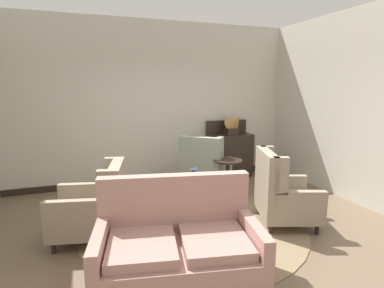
{
  "coord_description": "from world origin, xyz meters",
  "views": [
    {
      "loc": [
        -1.43,
        -3.6,
        1.98
      ],
      "look_at": [
        0.06,
        0.54,
        1.14
      ],
      "focal_mm": 28.92,
      "sensor_mm": 36.0,
      "label": 1
    }
  ],
  "objects_px": {
    "coffee_table": "(194,200)",
    "armchair_far_left": "(282,194)",
    "porcelain_vase": "(194,183)",
    "armchair_foreground_right": "(205,170)",
    "settee": "(178,244)",
    "sideboard": "(230,153)",
    "armchair_back_corner": "(95,208)",
    "gramophone": "(234,123)",
    "side_table": "(228,177)"
  },
  "relations": [
    {
      "from": "coffee_table",
      "to": "armchair_foreground_right",
      "type": "xyz_separation_m",
      "value": [
        0.65,
        1.18,
        0.07
      ]
    },
    {
      "from": "armchair_far_left",
      "to": "armchair_foreground_right",
      "type": "bearing_deg",
      "value": 38.91
    },
    {
      "from": "coffee_table",
      "to": "armchair_foreground_right",
      "type": "height_order",
      "value": "armchair_foreground_right"
    },
    {
      "from": "armchair_back_corner",
      "to": "side_table",
      "type": "relative_size",
      "value": 1.38
    },
    {
      "from": "armchair_back_corner",
      "to": "coffee_table",
      "type": "bearing_deg",
      "value": 100.42
    },
    {
      "from": "coffee_table",
      "to": "armchair_back_corner",
      "type": "height_order",
      "value": "armchair_back_corner"
    },
    {
      "from": "porcelain_vase",
      "to": "settee",
      "type": "height_order",
      "value": "settee"
    },
    {
      "from": "sideboard",
      "to": "coffee_table",
      "type": "bearing_deg",
      "value": -127.91
    },
    {
      "from": "side_table",
      "to": "sideboard",
      "type": "distance_m",
      "value": 1.54
    },
    {
      "from": "armchair_foreground_right",
      "to": "sideboard",
      "type": "bearing_deg",
      "value": -96.73
    },
    {
      "from": "armchair_foreground_right",
      "to": "side_table",
      "type": "distance_m",
      "value": 0.57
    },
    {
      "from": "side_table",
      "to": "sideboard",
      "type": "bearing_deg",
      "value": 62.02
    },
    {
      "from": "coffee_table",
      "to": "settee",
      "type": "xyz_separation_m",
      "value": [
        -0.61,
        -1.18,
        0.03
      ]
    },
    {
      "from": "armchair_foreground_right",
      "to": "gramophone",
      "type": "height_order",
      "value": "gramophone"
    },
    {
      "from": "coffee_table",
      "to": "armchair_far_left",
      "type": "xyz_separation_m",
      "value": [
        1.2,
        -0.37,
        0.06
      ]
    },
    {
      "from": "settee",
      "to": "armchair_far_left",
      "type": "height_order",
      "value": "armchair_far_left"
    },
    {
      "from": "armchair_foreground_right",
      "to": "armchair_far_left",
      "type": "xyz_separation_m",
      "value": [
        0.55,
        -1.56,
        -0.0
      ]
    },
    {
      "from": "settee",
      "to": "sideboard",
      "type": "xyz_separation_m",
      "value": [
        2.18,
        3.19,
        0.12
      ]
    },
    {
      "from": "sideboard",
      "to": "gramophone",
      "type": "bearing_deg",
      "value": -61.73
    },
    {
      "from": "armchair_far_left",
      "to": "side_table",
      "type": "relative_size",
      "value": 1.44
    },
    {
      "from": "coffee_table",
      "to": "gramophone",
      "type": "distance_m",
      "value": 2.64
    },
    {
      "from": "armchair_back_corner",
      "to": "armchair_far_left",
      "type": "distance_m",
      "value": 2.58
    },
    {
      "from": "sideboard",
      "to": "armchair_back_corner",
      "type": "bearing_deg",
      "value": -146.06
    },
    {
      "from": "gramophone",
      "to": "armchair_far_left",
      "type": "bearing_deg",
      "value": -100.29
    },
    {
      "from": "settee",
      "to": "armchair_far_left",
      "type": "relative_size",
      "value": 1.62
    },
    {
      "from": "side_table",
      "to": "armchair_far_left",
      "type": "bearing_deg",
      "value": -70.76
    },
    {
      "from": "coffee_table",
      "to": "settee",
      "type": "height_order",
      "value": "settee"
    },
    {
      "from": "side_table",
      "to": "porcelain_vase",
      "type": "bearing_deg",
      "value": -144.42
    },
    {
      "from": "coffee_table",
      "to": "gramophone",
      "type": "xyz_separation_m",
      "value": [
        1.61,
        1.92,
        0.81
      ]
    },
    {
      "from": "porcelain_vase",
      "to": "side_table",
      "type": "relative_size",
      "value": 0.48
    },
    {
      "from": "porcelain_vase",
      "to": "armchair_far_left",
      "type": "xyz_separation_m",
      "value": [
        1.19,
        -0.43,
        -0.16
      ]
    },
    {
      "from": "settee",
      "to": "side_table",
      "type": "relative_size",
      "value": 2.33
    },
    {
      "from": "armchair_far_left",
      "to": "side_table",
      "type": "xyz_separation_m",
      "value": [
        -0.36,
        1.02,
        -0.0
      ]
    },
    {
      "from": "coffee_table",
      "to": "sideboard",
      "type": "height_order",
      "value": "sideboard"
    },
    {
      "from": "armchair_foreground_right",
      "to": "sideboard",
      "type": "relative_size",
      "value": 0.95
    },
    {
      "from": "armchair_foreground_right",
      "to": "armchair_far_left",
      "type": "distance_m",
      "value": 1.65
    },
    {
      "from": "armchair_far_left",
      "to": "side_table",
      "type": "distance_m",
      "value": 1.08
    },
    {
      "from": "armchair_foreground_right",
      "to": "armchair_back_corner",
      "type": "bearing_deg",
      "value": 70.97
    },
    {
      "from": "coffee_table",
      "to": "sideboard",
      "type": "relative_size",
      "value": 0.76
    },
    {
      "from": "side_table",
      "to": "coffee_table",
      "type": "bearing_deg",
      "value": -142.36
    },
    {
      "from": "side_table",
      "to": "gramophone",
      "type": "bearing_deg",
      "value": 58.68
    },
    {
      "from": "coffee_table",
      "to": "porcelain_vase",
      "type": "relative_size",
      "value": 2.58
    },
    {
      "from": "armchair_back_corner",
      "to": "armchair_foreground_right",
      "type": "bearing_deg",
      "value": 132.21
    },
    {
      "from": "porcelain_vase",
      "to": "armchair_foreground_right",
      "type": "distance_m",
      "value": 1.3
    },
    {
      "from": "porcelain_vase",
      "to": "armchair_far_left",
      "type": "relative_size",
      "value": 0.34
    },
    {
      "from": "armchair_far_left",
      "to": "armchair_back_corner",
      "type": "bearing_deg",
      "value": 99.97
    },
    {
      "from": "settee",
      "to": "side_table",
      "type": "bearing_deg",
      "value": 62.72
    },
    {
      "from": "settee",
      "to": "gramophone",
      "type": "bearing_deg",
      "value": 65.5
    },
    {
      "from": "porcelain_vase",
      "to": "settee",
      "type": "xyz_separation_m",
      "value": [
        -0.62,
        -1.23,
        -0.19
      ]
    },
    {
      "from": "armchair_back_corner",
      "to": "side_table",
      "type": "distance_m",
      "value": 2.27
    }
  ]
}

